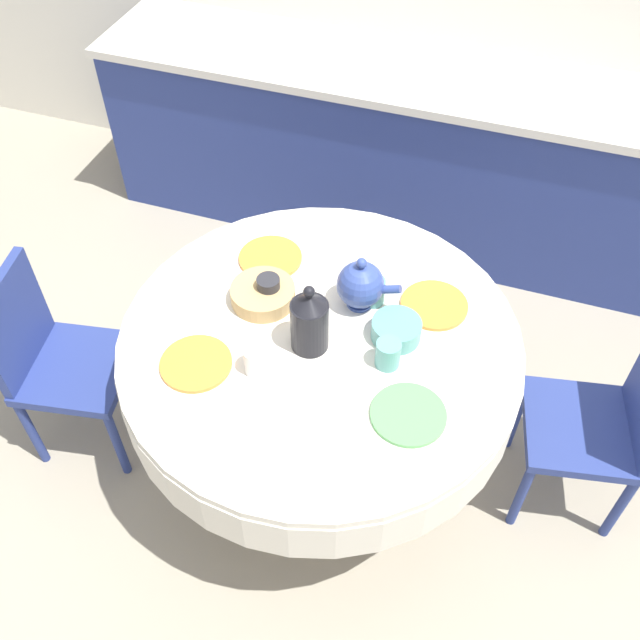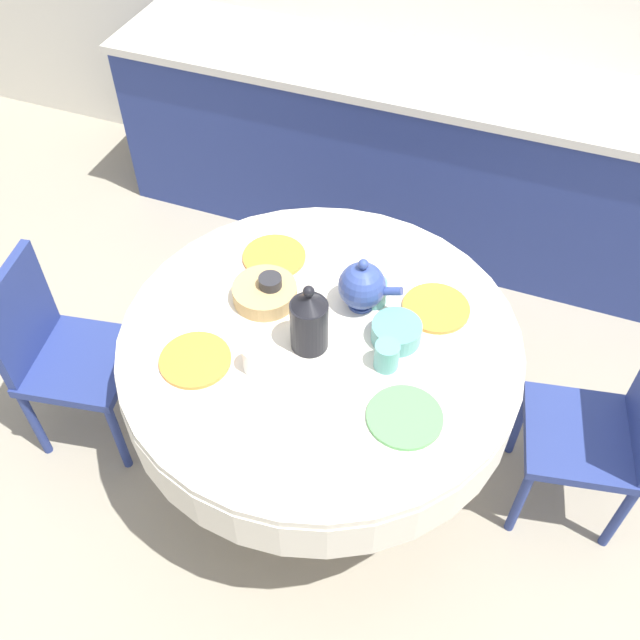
{
  "view_description": "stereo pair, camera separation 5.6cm",
  "coord_description": "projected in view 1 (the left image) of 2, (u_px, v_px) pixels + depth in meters",
  "views": [
    {
      "loc": [
        0.5,
        -1.48,
        2.58
      ],
      "look_at": [
        0.0,
        0.0,
        0.86
      ],
      "focal_mm": 40.0,
      "sensor_mm": 36.0,
      "label": 1
    },
    {
      "loc": [
        0.56,
        -1.46,
        2.58
      ],
      "look_at": [
        0.0,
        0.0,
        0.86
      ],
      "focal_mm": 40.0,
      "sensor_mm": 36.0,
      "label": 2
    }
  ],
  "objects": [
    {
      "name": "cup_near_left",
      "position": [
        257.0,
        360.0,
        2.26
      ],
      "size": [
        0.08,
        0.08,
        0.1
      ],
      "primitive_type": "cylinder",
      "color": "white",
      "rests_on": "dining_table"
    },
    {
      "name": "kitchen_counter",
      "position": [
        419.0,
        156.0,
        3.61
      ],
      "size": [
        3.24,
        0.64,
        0.92
      ],
      "color": "navy",
      "rests_on": "ground_plane"
    },
    {
      "name": "coffee_carafe",
      "position": [
        310.0,
        321.0,
        2.28
      ],
      "size": [
        0.12,
        0.12,
        0.27
      ],
      "color": "black",
      "rests_on": "dining_table"
    },
    {
      "name": "plate_far_right",
      "position": [
        434.0,
        305.0,
        2.47
      ],
      "size": [
        0.23,
        0.23,
        0.01
      ],
      "primitive_type": "cylinder",
      "color": "orange",
      "rests_on": "dining_table"
    },
    {
      "name": "fruit_bowl",
      "position": [
        396.0,
        330.0,
        2.36
      ],
      "size": [
        0.17,
        0.17,
        0.07
      ],
      "primitive_type": "cylinder",
      "color": "#569993",
      "rests_on": "dining_table"
    },
    {
      "name": "chair_right",
      "position": [
        55.0,
        356.0,
        2.71
      ],
      "size": [
        0.46,
        0.46,
        0.85
      ],
      "rotation": [
        0.0,
        0.0,
        -1.39
      ],
      "color": "navy",
      "rests_on": "ground_plane"
    },
    {
      "name": "plate_near_right",
      "position": [
        408.0,
        414.0,
        2.17
      ],
      "size": [
        0.23,
        0.23,
        0.01
      ],
      "primitive_type": "cylinder",
      "color": "#5BA85B",
      "rests_on": "dining_table"
    },
    {
      "name": "chair_left",
      "position": [
        606.0,
        421.0,
        2.52
      ],
      "size": [
        0.47,
        0.47,
        0.85
      ],
      "rotation": [
        0.0,
        0.0,
        -4.52
      ],
      "color": "navy",
      "rests_on": "ground_plane"
    },
    {
      "name": "ground_plane",
      "position": [
        320.0,
        458.0,
        2.96
      ],
      "size": [
        12.0,
        12.0,
        0.0
      ],
      "primitive_type": "plane",
      "color": "#9E937F"
    },
    {
      "name": "cup_far_right",
      "position": [
        373.0,
        291.0,
        2.46
      ],
      "size": [
        0.08,
        0.08,
        0.1
      ],
      "primitive_type": "cylinder",
      "color": "#5BA39E",
      "rests_on": "dining_table"
    },
    {
      "name": "plate_far_left",
      "position": [
        270.0,
        258.0,
        2.64
      ],
      "size": [
        0.23,
        0.23,
        0.01
      ],
      "primitive_type": "cylinder",
      "color": "orange",
      "rests_on": "dining_table"
    },
    {
      "name": "bread_basket",
      "position": [
        263.0,
        294.0,
        2.48
      ],
      "size": [
        0.23,
        0.23,
        0.06
      ],
      "primitive_type": "cylinder",
      "color": "tan",
      "rests_on": "dining_table"
    },
    {
      "name": "cup_far_left",
      "position": [
        269.0,
        289.0,
        2.47
      ],
      "size": [
        0.08,
        0.08,
        0.1
      ],
      "primitive_type": "cylinder",
      "color": "#28282D",
      "rests_on": "dining_table"
    },
    {
      "name": "plate_near_left",
      "position": [
        196.0,
        363.0,
        2.3
      ],
      "size": [
        0.23,
        0.23,
        0.01
      ],
      "primitive_type": "cylinder",
      "color": "orange",
      "rests_on": "dining_table"
    },
    {
      "name": "teapot",
      "position": [
        361.0,
        285.0,
        2.42
      ],
      "size": [
        0.23,
        0.16,
        0.21
      ],
      "color": "#33478E",
      "rests_on": "dining_table"
    },
    {
      "name": "dining_table",
      "position": [
        320.0,
        359.0,
        2.48
      ],
      "size": [
        1.37,
        1.37,
        0.78
      ],
      "color": "brown",
      "rests_on": "ground_plane"
    },
    {
      "name": "cup_near_right",
      "position": [
        388.0,
        354.0,
        2.27
      ],
      "size": [
        0.08,
        0.08,
        0.1
      ],
      "primitive_type": "cylinder",
      "color": "#5BA39E",
      "rests_on": "dining_table"
    }
  ]
}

